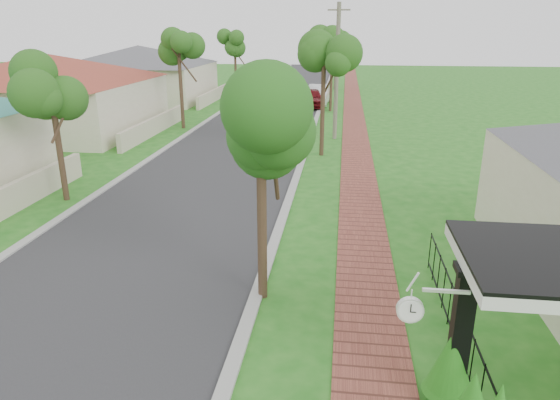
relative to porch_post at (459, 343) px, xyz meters
The scene contains 15 objects.
ground 4.79m from the porch_post, 167.60° to the left, with size 160.00×160.00×0.00m, color #1E6618.
road 22.34m from the porch_post, 109.77° to the left, with size 7.00×120.00×0.02m, color #28282B.
kerb_right 21.39m from the porch_post, 100.52° to the left, with size 0.30×120.00×0.10m, color #9E9E99.
kerb_left 23.83m from the porch_post, 118.07° to the left, with size 0.30×120.00×0.10m, color #9E9E99.
sidewalk 21.07m from the porch_post, 93.54° to the left, with size 1.50×120.00×0.03m, color #984D3D.
porch_post is the anchor object (origin of this frame).
picket_fence 1.21m from the porch_post, 70.71° to the left, with size 0.03×8.02×1.00m.
street_trees 29.02m from the porch_post, 104.93° to the left, with size 10.70×37.65×5.89m.
far_house_red 28.70m from the porch_post, 132.91° to the left, with size 15.56×15.56×4.60m.
far_house_grey 40.09m from the porch_post, 119.15° to the left, with size 15.56×15.56×4.60m.
parked_car_red 32.99m from the porch_post, 97.97° to the left, with size 1.71×4.24×1.44m, color #5E0E11.
parked_car_white 34.59m from the porch_post, 96.89° to the left, with size 1.65×4.72×1.55m, color white.
near_tree 5.58m from the porch_post, 141.40° to the left, with size 1.95×1.95×5.00m.
utility_pole 21.31m from the porch_post, 96.78° to the left, with size 1.20×0.24×7.30m.
station_clock 1.26m from the porch_post, 155.06° to the right, with size 1.06×0.13×0.59m.
Camera 1 is at (2.51, -8.26, 6.01)m, focal length 32.00 mm.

